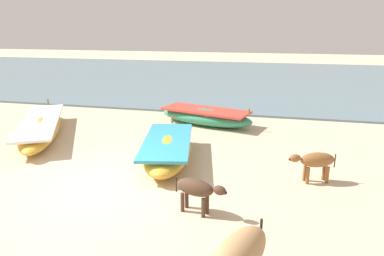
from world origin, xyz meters
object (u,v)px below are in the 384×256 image
object	(u,v)px
fishing_boat_4	(206,116)
calf_far_brown	(316,161)
fishing_boat_0	(167,149)
calf_near_dark	(197,189)
fishing_boat_2	(41,127)

from	to	relation	value
fishing_boat_4	calf_far_brown	xyz separation A→B (m)	(3.15, -3.92, 0.19)
fishing_boat_0	calf_near_dark	world-z (taller)	fishing_boat_0
calf_near_dark	calf_far_brown	bearing A→B (deg)	55.05
fishing_boat_4	calf_near_dark	world-z (taller)	fishing_boat_4
fishing_boat_0	calf_far_brown	bearing A→B (deg)	-109.14
fishing_boat_2	calf_near_dark	size ratio (longest dim) A/B	4.76
fishing_boat_0	calf_near_dark	bearing A→B (deg)	-162.95
fishing_boat_0	calf_far_brown	distance (m)	3.47
fishing_boat_2	calf_far_brown	distance (m)	7.96
fishing_boat_2	fishing_boat_4	world-z (taller)	fishing_boat_4
fishing_boat_0	fishing_boat_2	bearing A→B (deg)	64.51
fishing_boat_0	fishing_boat_4	xyz separation A→B (m)	(0.28, 3.47, -0.01)
calf_near_dark	calf_far_brown	world-z (taller)	calf_far_brown
fishing_boat_0	fishing_boat_2	distance (m)	4.51
fishing_boat_4	calf_near_dark	size ratio (longest dim) A/B	3.58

